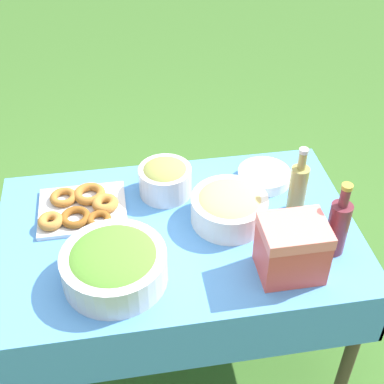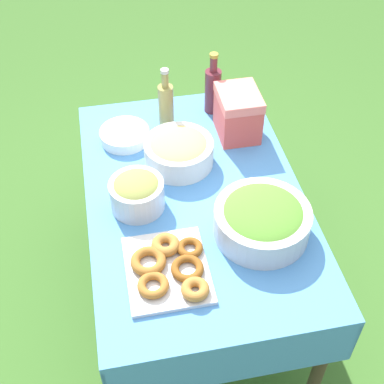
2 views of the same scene
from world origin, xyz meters
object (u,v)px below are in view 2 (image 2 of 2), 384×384
object	(u,v)px
pasta_bowl	(179,150)
wine_bottle	(213,89)
salad_bowl	(262,219)
plate_stack	(125,135)
olive_oil_bottle	(166,104)
olive_bowl	(137,192)
cooler_box	(238,113)
donut_platter	(169,267)

from	to	relation	value
pasta_bowl	wine_bottle	bearing A→B (deg)	146.79
salad_bowl	plate_stack	size ratio (longest dim) A/B	1.63
plate_stack	olive_oil_bottle	xyz separation A→B (m)	(-0.07, 0.19, 0.09)
salad_bowl	pasta_bowl	bearing A→B (deg)	-152.52
pasta_bowl	plate_stack	xyz separation A→B (m)	(-0.19, -0.20, -0.04)
pasta_bowl	wine_bottle	distance (m)	0.39
salad_bowl	olive_bowl	bearing A→B (deg)	-117.51
plate_stack	wine_bottle	bearing A→B (deg)	107.99
salad_bowl	olive_bowl	size ratio (longest dim) A/B	1.68
cooler_box	olive_oil_bottle	bearing A→B (deg)	-111.46
pasta_bowl	olive_oil_bottle	world-z (taller)	olive_oil_bottle
olive_oil_bottle	cooler_box	xyz separation A→B (m)	(0.11, 0.29, -0.01)
salad_bowl	donut_platter	size ratio (longest dim) A/B	1.03
donut_platter	salad_bowl	bearing A→B (deg)	106.84
pasta_bowl	donut_platter	bearing A→B (deg)	-13.64
salad_bowl	olive_bowl	xyz separation A→B (m)	(-0.22, -0.42, 0.00)
cooler_box	wine_bottle	bearing A→B (deg)	-159.40
donut_platter	olive_oil_bottle	size ratio (longest dim) A/B	1.18
donut_platter	olive_bowl	bearing A→B (deg)	-168.62
olive_bowl	cooler_box	bearing A→B (deg)	126.67
plate_stack	wine_bottle	distance (m)	0.45
salad_bowl	cooler_box	world-z (taller)	cooler_box
pasta_bowl	donut_platter	distance (m)	0.56
donut_platter	olive_oil_bottle	xyz separation A→B (m)	(-0.80, 0.12, 0.09)
salad_bowl	donut_platter	distance (m)	0.38
donut_platter	wine_bottle	xyz separation A→B (m)	(-0.87, 0.35, 0.09)
olive_oil_bottle	cooler_box	bearing A→B (deg)	68.54
olive_oil_bottle	salad_bowl	bearing A→B (deg)	18.70
wine_bottle	pasta_bowl	bearing A→B (deg)	-33.21
plate_stack	olive_bowl	distance (m)	0.41
salad_bowl	cooler_box	size ratio (longest dim) A/B	1.63
donut_platter	wine_bottle	bearing A→B (deg)	158.29
salad_bowl	cooler_box	bearing A→B (deg)	174.25
plate_stack	pasta_bowl	bearing A→B (deg)	46.82
wine_bottle	cooler_box	bearing A→B (deg)	20.60
salad_bowl	wine_bottle	bearing A→B (deg)	-179.20
olive_bowl	cooler_box	distance (m)	0.60
pasta_bowl	donut_platter	xyz separation A→B (m)	(0.54, -0.13, -0.04)
olive_oil_bottle	cooler_box	distance (m)	0.31
donut_platter	plate_stack	world-z (taller)	donut_platter
olive_oil_bottle	cooler_box	world-z (taller)	olive_oil_bottle
cooler_box	olive_bowl	bearing A→B (deg)	-53.33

